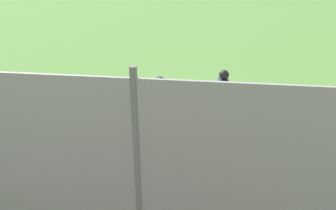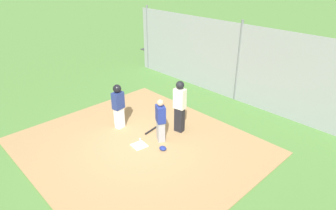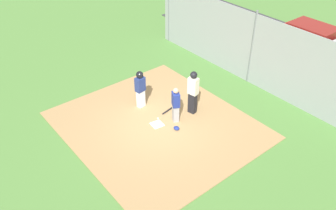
{
  "view_description": "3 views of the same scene",
  "coord_description": "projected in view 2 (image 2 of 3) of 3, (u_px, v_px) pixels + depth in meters",
  "views": [
    {
      "loc": [
        0.89,
        -8.87,
        4.57
      ],
      "look_at": [
        -0.11,
        -0.94,
        0.82
      ],
      "focal_mm": 34.09,
      "sensor_mm": 36.0,
      "label": 1
    },
    {
      "loc": [
        -6.42,
        4.87,
        5.39
      ],
      "look_at": [
        0.11,
        -1.38,
        0.98
      ],
      "focal_mm": 31.76,
      "sensor_mm": 36.0,
      "label": 2
    },
    {
      "loc": [
        -8.66,
        6.49,
        8.49
      ],
      "look_at": [
        -0.22,
        -0.36,
        0.91
      ],
      "focal_mm": 38.13,
      "sensor_mm": 36.0,
      "label": 3
    }
  ],
  "objects": [
    {
      "name": "dirt_infield",
      "position": [
        139.0,
        146.0,
        9.55
      ],
      "size": [
        7.2,
        6.4,
        0.03
      ],
      "primitive_type": "cube",
      "color": "#A88456",
      "rests_on": "ground_plane"
    },
    {
      "name": "parked_car_red",
      "position": [
        291.0,
        60.0,
        15.79
      ],
      "size": [
        4.2,
        1.89,
        1.28
      ],
      "rotation": [
        0.0,
        0.0,
        3.14
      ],
      "color": "maroon",
      "rests_on": "parking_lot"
    },
    {
      "name": "baseball",
      "position": [
        140.0,
        139.0,
        9.84
      ],
      "size": [
        0.07,
        0.07,
        0.07
      ],
      "primitive_type": "sphere",
      "color": "white",
      "rests_on": "dirt_infield"
    },
    {
      "name": "parking_lot",
      "position": [
        286.0,
        73.0,
        15.71
      ],
      "size": [
        18.0,
        5.2,
        0.04
      ],
      "primitive_type": "cube",
      "color": "#38383D",
      "rests_on": "ground_plane"
    },
    {
      "name": "ground_plane",
      "position": [
        139.0,
        146.0,
        9.55
      ],
      "size": [
        140.0,
        140.0,
        0.0
      ],
      "primitive_type": "plane",
      "color": "#51843D"
    },
    {
      "name": "runner",
      "position": [
        118.0,
        104.0,
        10.19
      ],
      "size": [
        0.31,
        0.41,
        1.63
      ],
      "rotation": [
        0.0,
        0.0,
        3.28
      ],
      "color": "silver",
      "rests_on": "dirt_infield"
    },
    {
      "name": "umpire",
      "position": [
        180.0,
        105.0,
        9.95
      ],
      "size": [
        0.42,
        0.33,
        1.86
      ],
      "rotation": [
        0.0,
        0.0,
        1.77
      ],
      "color": "black",
      "rests_on": "dirt_infield"
    },
    {
      "name": "baseball_bat",
      "position": [
        153.0,
        129.0,
        10.43
      ],
      "size": [
        0.21,
        0.85,
        0.06
      ],
      "primitive_type": "cylinder",
      "rotation": [
        0.0,
        1.57,
        4.89
      ],
      "color": "black",
      "rests_on": "dirt_infield"
    },
    {
      "name": "backstop_fence",
      "position": [
        238.0,
        63.0,
        12.11
      ],
      "size": [
        12.0,
        0.1,
        3.35
      ],
      "color": "#93999E",
      "rests_on": "ground_plane"
    },
    {
      "name": "catcher",
      "position": [
        161.0,
        120.0,
        9.51
      ],
      "size": [
        0.46,
        0.41,
        1.48
      ],
      "rotation": [
        0.0,
        0.0,
        1.08
      ],
      "color": "#9E9EA3",
      "rests_on": "dirt_infield"
    },
    {
      "name": "catcher_mask",
      "position": [
        163.0,
        148.0,
        9.31
      ],
      "size": [
        0.24,
        0.2,
        0.12
      ],
      "primitive_type": "ellipsoid",
      "color": "navy",
      "rests_on": "dirt_infield"
    },
    {
      "name": "home_plate",
      "position": [
        139.0,
        145.0,
        9.54
      ],
      "size": [
        0.49,
        0.49,
        0.02
      ],
      "primitive_type": "cube",
      "rotation": [
        0.0,
        0.0,
        -0.12
      ],
      "color": "white",
      "rests_on": "dirt_infield"
    }
  ]
}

